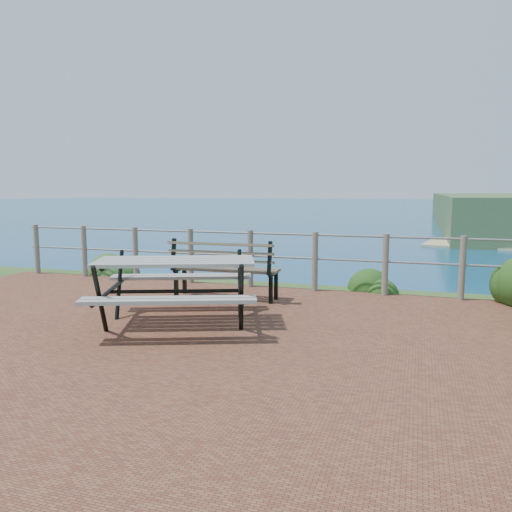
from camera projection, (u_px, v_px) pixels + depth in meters
The scene contains 7 objects.
ground at pixel (155, 342), 5.65m from camera, with size 10.00×7.00×0.12m, color brown.
ocean at pixel (413, 195), 194.09m from camera, with size 1200.00×1200.00×0.00m, color #14657B.
safety_railing at pixel (250, 256), 8.73m from camera, with size 9.40×0.10×1.00m.
picnic_table at pixel (176, 285), 6.28m from camera, with size 2.12×1.61×0.83m.
park_bench at pixel (225, 260), 7.79m from camera, with size 1.69×0.46×0.95m.
shrub_lip_west at pixel (112, 274), 10.28m from camera, with size 0.88×0.88×0.66m, color #264B1C.
shrub_lip_east at pixel (372, 290), 8.64m from camera, with size 0.82×0.82×0.58m, color #1F4615.
Camera 1 is at (2.79, -4.85, 1.71)m, focal length 35.00 mm.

